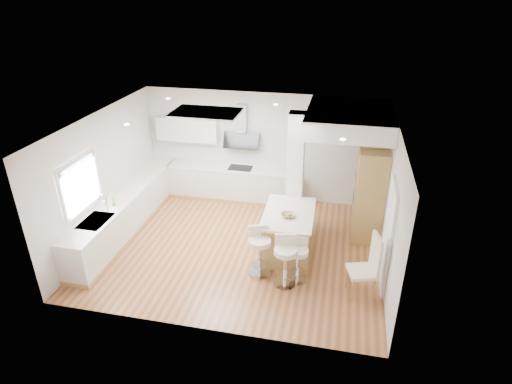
% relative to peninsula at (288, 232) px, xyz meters
% --- Properties ---
extents(ground, '(6.00, 6.00, 0.00)m').
position_rel_peninsula_xyz_m(ground, '(-1.06, -0.05, -0.48)').
color(ground, '#AD6D40').
rests_on(ground, ground).
extents(ceiling, '(6.00, 5.00, 0.02)m').
position_rel_peninsula_xyz_m(ceiling, '(-1.06, -0.05, -0.48)').
color(ceiling, white).
rests_on(ceiling, ground).
extents(wall_back, '(6.00, 0.04, 2.80)m').
position_rel_peninsula_xyz_m(wall_back, '(-1.06, 2.45, 0.92)').
color(wall_back, beige).
rests_on(wall_back, ground).
extents(wall_left, '(0.04, 5.00, 2.80)m').
position_rel_peninsula_xyz_m(wall_left, '(-4.06, -0.05, 0.92)').
color(wall_left, beige).
rests_on(wall_left, ground).
extents(wall_right, '(0.04, 5.00, 2.80)m').
position_rel_peninsula_xyz_m(wall_right, '(1.94, -0.05, 0.92)').
color(wall_right, beige).
rests_on(wall_right, ground).
extents(skylight, '(4.10, 2.10, 0.06)m').
position_rel_peninsula_xyz_m(skylight, '(-1.85, 0.55, 2.29)').
color(skylight, white).
rests_on(skylight, ground).
extents(window_left, '(0.06, 1.28, 1.07)m').
position_rel_peninsula_xyz_m(window_left, '(-4.01, -0.95, 1.22)').
color(window_left, white).
rests_on(window_left, ground).
extents(doorway_right, '(0.05, 1.00, 2.10)m').
position_rel_peninsula_xyz_m(doorway_right, '(1.92, -0.65, 0.52)').
color(doorway_right, '#4D443D').
rests_on(doorway_right, ground).
extents(counter_left, '(0.63, 4.50, 1.35)m').
position_rel_peninsula_xyz_m(counter_left, '(-3.76, 0.18, -0.02)').
color(counter_left, tan).
rests_on(counter_left, ground).
extents(counter_back, '(3.62, 0.63, 2.50)m').
position_rel_peninsula_xyz_m(counter_back, '(-1.97, 2.17, 0.22)').
color(counter_back, tan).
rests_on(counter_back, ground).
extents(pillar, '(0.35, 0.35, 2.80)m').
position_rel_peninsula_xyz_m(pillar, '(-0.01, 0.90, 0.92)').
color(pillar, white).
rests_on(pillar, ground).
extents(soffit, '(1.78, 2.20, 0.40)m').
position_rel_peninsula_xyz_m(soffit, '(1.04, 1.35, 2.12)').
color(soffit, white).
rests_on(soffit, ground).
extents(oven_column, '(0.63, 1.21, 2.10)m').
position_rel_peninsula_xyz_m(oven_column, '(1.62, 1.18, 0.57)').
color(oven_column, tan).
rests_on(oven_column, ground).
extents(peninsula, '(1.07, 1.58, 1.02)m').
position_rel_peninsula_xyz_m(peninsula, '(0.00, 0.00, 0.00)').
color(peninsula, tan).
rests_on(peninsula, ground).
extents(bar_stool_a, '(0.59, 0.59, 1.02)m').
position_rel_peninsula_xyz_m(bar_stool_a, '(-0.43, -0.87, 0.10)').
color(bar_stool_a, silver).
rests_on(bar_stool_a, ground).
extents(bar_stool_b, '(0.54, 0.54, 1.01)m').
position_rel_peninsula_xyz_m(bar_stool_b, '(0.10, -1.08, 0.09)').
color(bar_stool_b, silver).
rests_on(bar_stool_b, ground).
extents(bar_stool_c, '(0.43, 0.43, 0.89)m').
position_rel_peninsula_xyz_m(bar_stool_c, '(0.32, -0.91, 0.02)').
color(bar_stool_c, silver).
rests_on(bar_stool_c, ground).
extents(dining_chair, '(0.60, 0.60, 1.24)m').
position_rel_peninsula_xyz_m(dining_chair, '(1.61, -1.07, 0.19)').
color(dining_chair, '#F3E4C6').
rests_on(dining_chair, ground).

